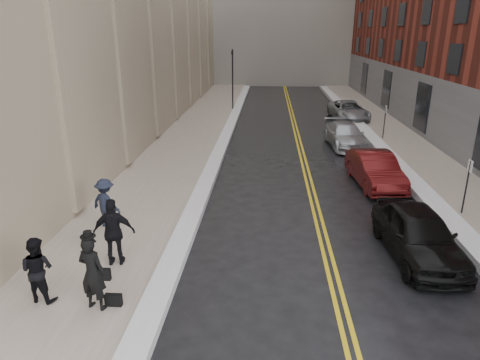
# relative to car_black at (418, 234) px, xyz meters

# --- Properties ---
(ground) EXTENTS (160.00, 160.00, 0.00)m
(ground) POSITION_rel_car_black_xyz_m (-5.20, -4.80, -0.78)
(ground) COLOR black
(ground) RESTS_ON ground
(sidewalk_left) EXTENTS (4.00, 64.00, 0.15)m
(sidewalk_left) POSITION_rel_car_black_xyz_m (-9.70, 11.20, -0.70)
(sidewalk_left) COLOR gray
(sidewalk_left) RESTS_ON ground
(sidewalk_right) EXTENTS (3.00, 64.00, 0.15)m
(sidewalk_right) POSITION_rel_car_black_xyz_m (3.80, 11.20, -0.70)
(sidewalk_right) COLOR gray
(sidewalk_right) RESTS_ON ground
(lane_stripe_a) EXTENTS (0.12, 64.00, 0.01)m
(lane_stripe_a) POSITION_rel_car_black_xyz_m (-2.82, 11.20, -0.77)
(lane_stripe_a) COLOR gold
(lane_stripe_a) RESTS_ON ground
(lane_stripe_b) EXTENTS (0.12, 64.00, 0.01)m
(lane_stripe_b) POSITION_rel_car_black_xyz_m (-2.58, 11.20, -0.77)
(lane_stripe_b) COLOR gold
(lane_stripe_b) RESTS_ON ground
(snow_ridge_left) EXTENTS (0.70, 60.80, 0.26)m
(snow_ridge_left) POSITION_rel_car_black_xyz_m (-7.40, 11.20, -0.65)
(snow_ridge_left) COLOR white
(snow_ridge_left) RESTS_ON ground
(snow_ridge_right) EXTENTS (0.85, 60.80, 0.30)m
(snow_ridge_right) POSITION_rel_car_black_xyz_m (1.95, 11.20, -0.63)
(snow_ridge_right) COLOR white
(snow_ridge_right) RESTS_ON ground
(traffic_signal) EXTENTS (0.18, 0.15, 5.20)m
(traffic_signal) POSITION_rel_car_black_xyz_m (-7.80, 25.20, 2.31)
(traffic_signal) COLOR black
(traffic_signal) RESTS_ON ground
(parking_sign_near) EXTENTS (0.06, 0.35, 2.23)m
(parking_sign_near) POSITION_rel_car_black_xyz_m (2.70, 3.20, 0.58)
(parking_sign_near) COLOR black
(parking_sign_near) RESTS_ON ground
(parking_sign_far) EXTENTS (0.06, 0.35, 2.23)m
(parking_sign_far) POSITION_rel_car_black_xyz_m (2.70, 15.20, 0.58)
(parking_sign_far) COLOR black
(parking_sign_far) RESTS_ON ground
(car_black) EXTENTS (2.11, 4.66, 1.55)m
(car_black) POSITION_rel_car_black_xyz_m (0.00, 0.00, 0.00)
(car_black) COLOR black
(car_black) RESTS_ON ground
(car_maroon) EXTENTS (1.99, 4.68, 1.50)m
(car_maroon) POSITION_rel_car_black_xyz_m (0.18, 6.51, -0.02)
(car_maroon) COLOR #4E0E0E
(car_maroon) RESTS_ON ground
(car_silver_near) EXTENTS (2.36, 4.96, 1.40)m
(car_silver_near) POSITION_rel_car_black_xyz_m (0.00, 13.47, -0.08)
(car_silver_near) COLOR #A5A8AD
(car_silver_near) RESTS_ON ground
(car_silver_far) EXTENTS (2.91, 5.49, 1.47)m
(car_silver_far) POSITION_rel_car_black_xyz_m (1.60, 21.76, -0.04)
(car_silver_far) COLOR #96999E
(car_silver_far) RESTS_ON ground
(pedestrian_main) EXTENTS (0.81, 0.63, 1.95)m
(pedestrian_main) POSITION_rel_car_black_xyz_m (-8.79, -3.42, 0.35)
(pedestrian_main) COLOR black
(pedestrian_main) RESTS_ON sidewalk_left
(pedestrian_a) EXTENTS (0.94, 0.79, 1.73)m
(pedestrian_a) POSITION_rel_car_black_xyz_m (-10.31, -3.18, 0.24)
(pedestrian_a) COLOR black
(pedestrian_a) RESTS_ON sidewalk_left
(pedestrian_b) EXTENTS (1.29, 1.04, 1.74)m
(pedestrian_b) POSITION_rel_car_black_xyz_m (-10.19, 1.18, 0.25)
(pedestrian_b) COLOR #1B2132
(pedestrian_b) RESTS_ON sidewalk_left
(pedestrian_c) EXTENTS (1.25, 0.66, 2.03)m
(pedestrian_c) POSITION_rel_car_black_xyz_m (-9.01, -1.31, 0.39)
(pedestrian_c) COLOR black
(pedestrian_c) RESTS_ON sidewalk_left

